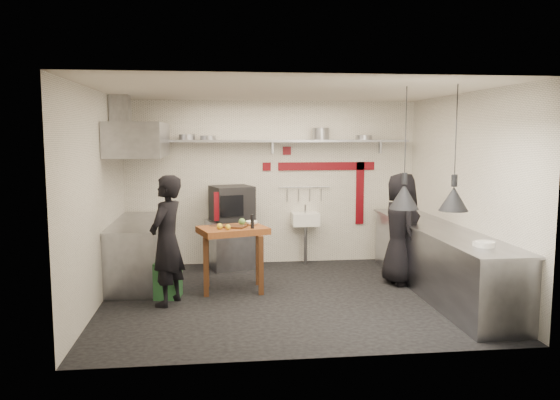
{
  "coord_description": "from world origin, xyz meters",
  "views": [
    {
      "loc": [
        -0.96,
        -7.25,
        2.22
      ],
      "look_at": [
        -0.08,
        0.3,
        1.31
      ],
      "focal_mm": 35.0,
      "sensor_mm": 36.0,
      "label": 1
    }
  ],
  "objects": [
    {
      "name": "combi_oven",
      "position": [
        -0.71,
        1.77,
        1.09
      ],
      "size": [
        0.78,
        0.75,
        0.58
      ],
      "primitive_type": "cube",
      "rotation": [
        0.0,
        0.0,
        0.31
      ],
      "color": "black",
      "rests_on": "oven_stand"
    },
    {
      "name": "lemon_b",
      "position": [
        -0.81,
        0.2,
        0.96
      ],
      "size": [
        0.08,
        0.08,
        0.08
      ],
      "primitive_type": "sphere",
      "rotation": [
        0.0,
        0.0,
        0.02
      ],
      "color": "gold",
      "rests_on": "prep_table"
    },
    {
      "name": "prep_table",
      "position": [
        -0.74,
        0.41,
        0.46
      ],
      "size": [
        1.07,
        0.88,
        0.92
      ],
      "primitive_type": null,
      "rotation": [
        0.0,
        0.0,
        0.3
      ],
      "color": "brown",
      "rests_on": "floor"
    },
    {
      "name": "shelf_bracket_left",
      "position": [
        -1.9,
        2.07,
        2.02
      ],
      "size": [
        0.04,
        0.06,
        0.24
      ],
      "primitive_type": "cube",
      "color": "gray",
      "rests_on": "wall_back"
    },
    {
      "name": "plate_stack",
      "position": [
        2.12,
        -1.36,
        0.96
      ],
      "size": [
        0.26,
        0.26,
        0.07
      ],
      "primitive_type": "cylinder",
      "rotation": [
        0.0,
        0.0,
        -0.17
      ],
      "color": "white",
      "rests_on": "counter_right_top"
    },
    {
      "name": "stock_pot",
      "position": [
        0.81,
        1.92,
        2.24
      ],
      "size": [
        0.3,
        0.3,
        0.2
      ],
      "primitive_type": "cylinder",
      "rotation": [
        0.0,
        0.0,
        0.06
      ],
      "color": "gray",
      "rests_on": "back_shelf"
    },
    {
      "name": "extractor_hood",
      "position": [
        -2.1,
        1.05,
        2.15
      ],
      "size": [
        0.78,
        1.6,
        0.5
      ],
      "primitive_type": "cube",
      "color": "gray",
      "rests_on": "ceiling"
    },
    {
      "name": "counter_left_top",
      "position": [
        -2.15,
        1.05,
        0.92
      ],
      "size": [
        0.76,
        2.0,
        0.03
      ],
      "primitive_type": "cube",
      "color": "gray",
      "rests_on": "counter_left"
    },
    {
      "name": "red_band_horiz",
      "position": [
        0.95,
        2.08,
        1.68
      ],
      "size": [
        1.7,
        0.02,
        0.14
      ],
      "primitive_type": "cube",
      "color": "#660810",
      "rests_on": "wall_back"
    },
    {
      "name": "red_tile_b",
      "position": [
        -0.1,
        2.08,
        1.68
      ],
      "size": [
        0.14,
        0.02,
        0.14
      ],
      "primitive_type": "cube",
      "color": "#660810",
      "rests_on": "wall_back"
    },
    {
      "name": "wall_front",
      "position": [
        0.0,
        -2.1,
        1.4
      ],
      "size": [
        5.0,
        0.04,
        2.8
      ],
      "primitive_type": "cube",
      "color": "white",
      "rests_on": "floor"
    },
    {
      "name": "veg_ball",
      "position": [
        -0.6,
        0.57,
        0.97
      ],
      "size": [
        0.13,
        0.13,
        0.1
      ],
      "primitive_type": "sphere",
      "rotation": [
        0.0,
        0.0,
        -0.33
      ],
      "color": "#5B8B3E",
      "rests_on": "prep_table"
    },
    {
      "name": "heat_lamp_far",
      "position": [
        1.79,
        -1.21,
        2.07
      ],
      "size": [
        0.45,
        0.45,
        1.46
      ],
      "primitive_type": null,
      "rotation": [
        0.0,
        0.0,
        -0.39
      ],
      "color": "black",
      "rests_on": "ceiling"
    },
    {
      "name": "counter_right_top",
      "position": [
        2.15,
        0.0,
        0.92
      ],
      "size": [
        0.76,
        3.9,
        0.03
      ],
      "primitive_type": "cube",
      "color": "gray",
      "rests_on": "counter_right"
    },
    {
      "name": "oven_door",
      "position": [
        -0.77,
        1.47,
        1.09
      ],
      "size": [
        0.49,
        0.18,
        0.46
      ],
      "primitive_type": "cube",
      "rotation": [
        0.0,
        0.0,
        0.31
      ],
      "color": "#660810",
      "rests_on": "combi_oven"
    },
    {
      "name": "chef_right",
      "position": [
        1.76,
        0.5,
        0.83
      ],
      "size": [
        0.6,
        0.86,
        1.66
      ],
      "primitive_type": "imported",
      "rotation": [
        0.0,
        0.0,
        1.66
      ],
      "color": "black",
      "rests_on": "floor"
    },
    {
      "name": "red_band_vert",
      "position": [
        1.55,
        2.08,
        1.2
      ],
      "size": [
        0.14,
        0.02,
        1.1
      ],
      "primitive_type": "cube",
      "color": "#660810",
      "rests_on": "wall_back"
    },
    {
      "name": "red_tile_a",
      "position": [
        0.25,
        2.08,
        1.95
      ],
      "size": [
        0.14,
        0.02,
        0.14
      ],
      "primitive_type": "cube",
      "color": "#660810",
      "rests_on": "wall_back"
    },
    {
      "name": "oven_stand",
      "position": [
        -0.74,
        1.79,
        0.4
      ],
      "size": [
        0.86,
        0.82,
        0.8
      ],
      "primitive_type": "cube",
      "rotation": [
        0.0,
        0.0,
        0.31
      ],
      "color": "gray",
      "rests_on": "floor"
    },
    {
      "name": "pan_far_left",
      "position": [
        -1.43,
        1.92,
        2.19
      ],
      "size": [
        0.34,
        0.34,
        0.09
      ],
      "primitive_type": "cylinder",
      "rotation": [
        0.0,
        0.0,
        0.34
      ],
      "color": "gray",
      "rests_on": "back_shelf"
    },
    {
      "name": "counter_left",
      "position": [
        -2.15,
        1.05,
        0.45
      ],
      "size": [
        0.7,
        1.9,
        0.9
      ],
      "primitive_type": "cube",
      "color": "gray",
      "rests_on": "floor"
    },
    {
      "name": "shelf_bracket_right",
      "position": [
        1.9,
        2.07,
        2.02
      ],
      "size": [
        0.04,
        0.06,
        0.24
      ],
      "primitive_type": "cube",
      "color": "gray",
      "rests_on": "wall_back"
    },
    {
      "name": "bowl",
      "position": [
        -0.46,
        0.58,
        0.95
      ],
      "size": [
        0.23,
        0.23,
        0.06
      ],
      "primitive_type": "imported",
      "rotation": [
        0.0,
        0.0,
        0.39
      ],
      "color": "white",
      "rests_on": "prep_table"
    },
    {
      "name": "back_shelf",
      "position": [
        0.0,
        1.92,
        2.12
      ],
      "size": [
        4.6,
        0.34,
        0.04
      ],
      "primitive_type": "cube",
      "color": "gray",
      "rests_on": "wall_back"
    },
    {
      "name": "oven_glass",
      "position": [
        -0.72,
        1.44,
        1.09
      ],
      "size": [
        0.37,
        0.13,
        0.34
      ],
      "primitive_type": "cube",
      "rotation": [
        0.0,
        0.0,
        0.31
      ],
      "color": "black",
      "rests_on": "oven_door"
    },
    {
      "name": "counter_right",
      "position": [
        2.15,
        0.0,
        0.45
      ],
      "size": [
        0.7,
        3.8,
        0.9
      ],
      "primitive_type": "cube",
      "color": "gray",
      "rests_on": "floor"
    },
    {
      "name": "wall_back",
      "position": [
        0.0,
        2.1,
        1.4
      ],
      "size": [
        5.0,
        0.04,
        2.8
      ],
      "primitive_type": "cube",
      "color": "white",
      "rests_on": "floor"
    },
    {
      "name": "hand_sink",
      "position": [
        0.55,
        1.92,
        0.78
      ],
      "size": [
        0.46,
        0.34,
        0.22
      ],
      "primitive_type": "cube",
      "color": "white",
      "rests_on": "wall_back"
    },
    {
      "name": "green_bin",
      "position": [
        -1.64,
        0.16,
        0.25
      ],
      "size": [
        0.38,
        0.38,
        0.5
      ],
      "primitive_type": "cube",
      "rotation": [
        0.0,
        0.0,
        -0.13
      ],
      "color": "#215229",
      "rests_on": "floor"
    },
    {
      "name": "pan_mid_left",
      "position": [
        -1.09,
        1.92,
        2.18
      ],
      "size": [
        0.32,
        0.32,
        0.07
      ],
      "primitive_type": "cylinder",
      "rotation": [
        0.0,
        0.0,
        0.24
      ],
      "color": "gray",
      "rests_on": "back_shelf"
    },
    {
      "name": "sink_tap",
      "position": [
        0.55,
        1.92,
        0.96
      ],
      "size": [
        0.03,
        0.03,
        0.14
      ],
      "primitive_type": "cylinder",
      "color": "gray",
      "rests_on": "hand_sink"
    },
    {
      "name": "heat_lamp_near",
      "position": [
        1.32,
        -0.83,
        2.06
      ],
      "size": [
        0.48,
        0.48,
        1.48
      ],
      "primitive_type": null,
      "rotation": [
        0.0,
        0.0,
        -0.39
      ],
      "color": "black",
      "rests_on": "ceiling"
    },
    {
      "name": "shelf_bracket_mid",
      "position": [
        0.0,
        2.07,
        2.02
      ],
      "size": [
        0.04,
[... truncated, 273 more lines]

